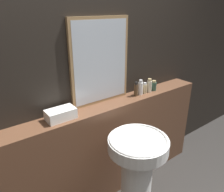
{
  "coord_description": "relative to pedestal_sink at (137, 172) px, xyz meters",
  "views": [
    {
      "loc": [
        -0.94,
        -0.21,
        1.82
      ],
      "look_at": [
        0.09,
        1.15,
        1.12
      ],
      "focal_mm": 35.0,
      "sensor_mm": 36.0,
      "label": 1
    }
  ],
  "objects": [
    {
      "name": "pedestal_sink",
      "position": [
        0.0,
        0.0,
        0.0
      ],
      "size": [
        0.48,
        0.48,
        0.88
      ],
      "color": "white",
      "rests_on": "ground_plane"
    },
    {
      "name": "vanity_counter",
      "position": [
        -0.09,
        0.45,
        -0.05
      ],
      "size": [
        2.54,
        0.22,
        0.99
      ],
      "color": "brown",
      "rests_on": "ground_plane"
    },
    {
      "name": "body_wash_bottle",
      "position": [
        0.57,
        0.45,
        0.51
      ],
      "size": [
        0.05,
        0.05,
        0.14
      ],
      "color": "beige",
      "rests_on": "vanity_counter"
    },
    {
      "name": "conditioner_bottle",
      "position": [
        0.45,
        0.45,
        0.52
      ],
      "size": [
        0.05,
        0.05,
        0.16
      ],
      "color": "white",
      "rests_on": "vanity_counter"
    },
    {
      "name": "shampoo_bottle",
      "position": [
        0.38,
        0.45,
        0.51
      ],
      "size": [
        0.04,
        0.04,
        0.15
      ],
      "color": "#4C3823",
      "rests_on": "vanity_counter"
    },
    {
      "name": "mirror",
      "position": [
        0.03,
        0.54,
        0.83
      ],
      "size": [
        0.59,
        0.03,
        0.76
      ],
      "color": "#937047",
      "rests_on": "vanity_counter"
    },
    {
      "name": "lotion_bottle",
      "position": [
        0.51,
        0.45,
        0.5
      ],
      "size": [
        0.04,
        0.04,
        0.11
      ],
      "color": "#C6B284",
      "rests_on": "vanity_counter"
    },
    {
      "name": "hand_soap_bottle",
      "position": [
        0.64,
        0.45,
        0.5
      ],
      "size": [
        0.06,
        0.06,
        0.11
      ],
      "color": "#2D4C3D",
      "rests_on": "vanity_counter"
    },
    {
      "name": "wall_back",
      "position": [
        -0.09,
        0.59,
        0.71
      ],
      "size": [
        8.0,
        0.06,
        2.5
      ],
      "color": "black",
      "rests_on": "ground_plane"
    },
    {
      "name": "towel_stack",
      "position": [
        -0.42,
        0.45,
        0.49
      ],
      "size": [
        0.23,
        0.13,
        0.09
      ],
      "color": "white",
      "rests_on": "vanity_counter"
    }
  ]
}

